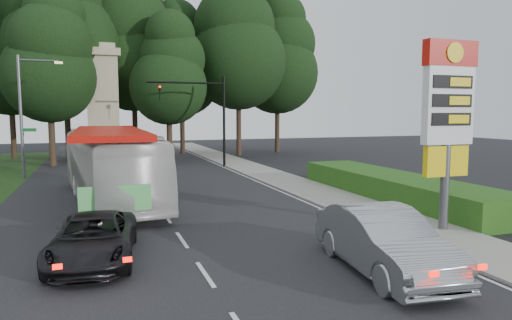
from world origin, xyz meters
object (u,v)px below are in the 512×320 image
object	(u,v)px
gas_station_pylon	(448,109)
suv_charcoal	(94,239)
monument	(103,103)
sedan_silver	(383,241)
traffic_signal_mast	(208,108)
streetlight_signs	(24,111)
transit_bus	(110,166)

from	to	relation	value
gas_station_pylon	suv_charcoal	world-z (taller)	gas_station_pylon
monument	sedan_silver	distance (m)	31.87
traffic_signal_mast	streetlight_signs	world-z (taller)	streetlight_signs
transit_bus	traffic_signal_mast	bearing A→B (deg)	50.23
traffic_signal_mast	sedan_silver	size ratio (longest dim) A/B	1.35
traffic_signal_mast	transit_bus	distance (m)	14.66
gas_station_pylon	streetlight_signs	xyz separation A→B (m)	(-16.19, 20.01, -0.01)
gas_station_pylon	monument	bearing A→B (deg)	111.80
traffic_signal_mast	suv_charcoal	world-z (taller)	traffic_signal_mast
streetlight_signs	monument	size ratio (longest dim) A/B	0.80
suv_charcoal	monument	bearing A→B (deg)	95.32
streetlight_signs	transit_bus	world-z (taller)	streetlight_signs
gas_station_pylon	monument	xyz separation A→B (m)	(-11.20, 28.01, 0.66)
traffic_signal_mast	monument	bearing A→B (deg)	142.00
monument	sedan_silver	bearing A→B (deg)	-77.92
gas_station_pylon	sedan_silver	xyz separation A→B (m)	(-4.59, -2.88, -3.57)
transit_bus	sedan_silver	world-z (taller)	transit_bus
traffic_signal_mast	sedan_silver	world-z (taller)	traffic_signal_mast
gas_station_pylon	suv_charcoal	size ratio (longest dim) A/B	1.40
streetlight_signs	transit_bus	distance (m)	11.57
traffic_signal_mast	sedan_silver	bearing A→B (deg)	-92.46
gas_station_pylon	traffic_signal_mast	xyz separation A→B (m)	(-3.52, 22.00, 0.22)
gas_station_pylon	transit_bus	distance (m)	15.23
gas_station_pylon	traffic_signal_mast	world-z (taller)	traffic_signal_mast
streetlight_signs	suv_charcoal	world-z (taller)	streetlight_signs
traffic_signal_mast	transit_bus	world-z (taller)	traffic_signal_mast
monument	suv_charcoal	distance (m)	27.69
traffic_signal_mast	streetlight_signs	size ratio (longest dim) A/B	0.90
traffic_signal_mast	monument	xyz separation A→B (m)	(-7.68, 6.00, 0.43)
streetlight_signs	monument	xyz separation A→B (m)	(4.99, 7.99, 0.67)
gas_station_pylon	streetlight_signs	world-z (taller)	streetlight_signs
streetlight_signs	sedan_silver	distance (m)	25.91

